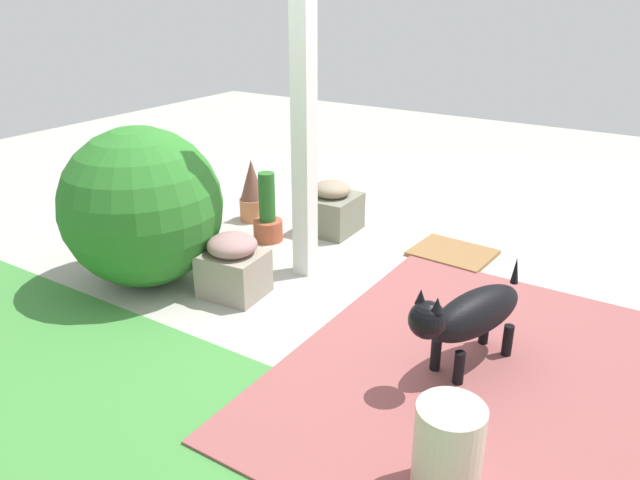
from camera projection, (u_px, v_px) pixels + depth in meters
ground_plane at (338, 287)px, 4.12m from camera, size 12.00×12.00×0.00m
brick_path at (470, 374)px, 3.18m from camera, size 1.80×2.40×0.02m
porch_pillar at (304, 108)px, 3.89m from camera, size 0.13×0.13×2.33m
stone_planter_nearest at (332, 209)px, 4.99m from camera, size 0.42×0.45×0.43m
stone_planter_mid at (233, 266)px, 3.94m from camera, size 0.42×0.38×0.43m
round_shrub at (142, 207)px, 4.02m from camera, size 1.07×1.07×1.07m
terracotta_pot_broad at (174, 202)px, 4.93m from camera, size 0.35×0.35×0.44m
terracotta_pot_spiky at (252, 192)px, 5.20m from camera, size 0.23×0.23×0.54m
terracotta_pot_tall at (268, 217)px, 4.80m from camera, size 0.23×0.23×0.56m
dog at (469, 315)px, 3.12m from camera, size 0.42×0.81×0.56m
ceramic_urn at (448, 451)px, 2.38m from camera, size 0.27×0.27×0.41m
doormat at (453, 253)px, 4.60m from camera, size 0.61×0.50×0.03m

